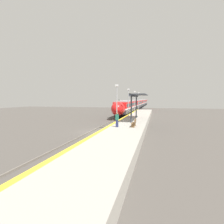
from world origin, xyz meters
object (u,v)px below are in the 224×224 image
(lamppost_near, at_px, (117,101))
(lamppost_far, at_px, (135,100))
(train, at_px, (139,104))
(lamppost_farthest, at_px, (139,100))
(platform_bench, at_px, (134,123))
(person_waiting, at_px, (117,119))
(railway_signal, at_px, (119,105))
(lamppost_mid, at_px, (128,101))

(lamppost_near, distance_m, lamppost_far, 18.82)
(train, xyz_separation_m, lamppost_farthest, (2.37, -24.74, 1.68))
(platform_bench, bearing_deg, lamppost_far, 96.74)
(train, height_order, person_waiting, train)
(person_waiting, distance_m, lamppost_near, 3.00)
(person_waiting, bearing_deg, lamppost_farthest, 90.99)
(train, xyz_separation_m, platform_bench, (4.77, -54.48, -0.74))
(platform_bench, relative_size, lamppost_far, 0.30)
(person_waiting, xyz_separation_m, lamppost_farthest, (-0.53, 30.38, 2.02))
(train, xyz_separation_m, person_waiting, (2.89, -55.12, -0.34))
(platform_bench, xyz_separation_m, lamppost_near, (-2.40, 1.52, 2.42))
(person_waiting, height_order, lamppost_far, lamppost_far)
(lamppost_near, xyz_separation_m, lamppost_far, (0.00, 18.82, 0.00))
(train, xyz_separation_m, railway_signal, (-2.33, -29.31, 0.25))
(platform_bench, height_order, lamppost_far, lamppost_far)
(person_waiting, relative_size, railway_signal, 0.43)
(platform_bench, relative_size, person_waiting, 0.89)
(platform_bench, height_order, person_waiting, person_waiting)
(train, bearing_deg, lamppost_mid, -86.89)
(platform_bench, xyz_separation_m, lamppost_far, (-2.40, 20.34, 2.42))
(person_waiting, xyz_separation_m, lamppost_mid, (-0.53, 11.57, 2.02))
(lamppost_near, relative_size, lamppost_farthest, 1.00)
(person_waiting, height_order, railway_signal, railway_signal)
(platform_bench, distance_m, person_waiting, 2.02)
(platform_bench, relative_size, railway_signal, 0.38)
(platform_bench, bearing_deg, railway_signal, 105.75)
(person_waiting, xyz_separation_m, lamppost_near, (-0.53, 2.16, 2.02))
(lamppost_near, xyz_separation_m, lamppost_mid, (0.00, 9.41, 0.00))
(lamppost_mid, bearing_deg, person_waiting, -87.40)
(platform_bench, relative_size, lamppost_farthest, 0.30)
(train, bearing_deg, lamppost_farthest, -84.53)
(platform_bench, height_order, railway_signal, railway_signal)
(lamppost_far, bearing_deg, person_waiting, -88.57)
(train, relative_size, lamppost_mid, 17.19)
(lamppost_mid, relative_size, lamppost_farthest, 1.00)
(railway_signal, relative_size, lamppost_far, 0.78)
(lamppost_near, bearing_deg, person_waiting, -76.33)
(railway_signal, bearing_deg, train, 85.45)
(lamppost_far, bearing_deg, railway_signal, 134.14)
(lamppost_farthest, bearing_deg, person_waiting, -89.01)
(train, distance_m, person_waiting, 55.20)
(lamppost_near, bearing_deg, lamppost_far, 90.00)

